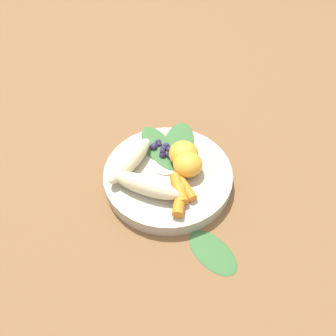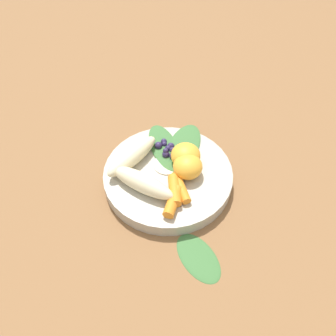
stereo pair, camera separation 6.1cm
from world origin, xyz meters
name	(u,v)px [view 1 (the left image)]	position (x,y,z in m)	size (l,w,h in m)	color
ground_plane	(168,181)	(0.00, 0.00, 0.00)	(2.40, 2.40, 0.00)	brown
bowl	(168,176)	(0.00, 0.00, 0.01)	(0.23, 0.23, 0.03)	#B2AD9E
banana_peeled_left	(146,186)	(0.05, 0.03, 0.04)	(0.12, 0.03, 0.03)	beige
banana_peeled_right	(130,160)	(0.06, -0.03, 0.04)	(0.12, 0.03, 0.03)	beige
orange_segment_near	(184,154)	(-0.03, -0.02, 0.05)	(0.05, 0.05, 0.04)	#F4A833
orange_segment_far	(188,164)	(-0.03, 0.01, 0.05)	(0.05, 0.05, 0.04)	#F4A833
carrot_front	(179,201)	(0.00, 0.07, 0.04)	(0.02, 0.02, 0.06)	orange
carrot_mid_left	(179,189)	(-0.01, 0.05, 0.04)	(0.02, 0.02, 0.06)	orange
carrot_mid_right	(184,186)	(-0.02, 0.04, 0.03)	(0.02, 0.02, 0.06)	orange
blueberry_pile	(163,149)	(0.00, -0.05, 0.03)	(0.04, 0.05, 0.02)	#2D234C
coconut_shred_patch	(168,164)	(0.00, -0.02, 0.03)	(0.05, 0.05, 0.00)	white
kale_leaf_left	(178,146)	(-0.04, -0.06, 0.03)	(0.13, 0.06, 0.01)	#3D7038
kale_leaf_right	(159,148)	(0.00, -0.06, 0.03)	(0.13, 0.05, 0.01)	#3D7038
kale_leaf_stray	(213,252)	(-0.03, 0.16, 0.00)	(0.10, 0.05, 0.01)	#3D7038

